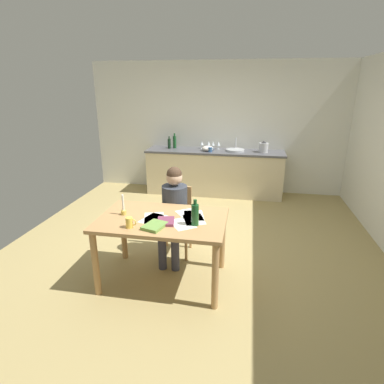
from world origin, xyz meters
The scene contains 27 objects.
ground_plane centered at (0.00, 0.00, -0.02)m, with size 5.20×5.20×0.04m, color tan.
wall_back centered at (0.00, 2.60, 1.30)m, with size 5.20×0.12×2.60m, color silver.
kitchen_counter centered at (0.00, 2.24, 0.45)m, with size 2.73×0.64×0.90m.
dining_table centered at (-0.21, -0.91, 0.67)m, with size 1.38×0.89×0.77m.
chair_at_table centered at (-0.22, -0.22, 0.50)m, with size 0.41×0.41×0.88m.
person_seated centered at (-0.22, -0.37, 0.68)m, with size 0.33×0.59×1.19m.
coffee_mug centered at (-0.47, -1.20, 0.83)m, with size 0.11×0.07×0.11m.
candlestick centered at (-0.66, -0.89, 0.84)m, with size 0.06×0.06×0.23m.
book_magazine centered at (-0.23, -1.14, 0.79)m, with size 0.19×0.25×0.03m, color #6B9744.
book_cookery centered at (-0.14, -1.02, 0.79)m, with size 0.17×0.22×0.03m, color #793651.
paper_letter centered at (0.13, -0.88, 0.78)m, with size 0.21×0.30×0.00m, color white.
paper_bill centered at (-0.30, -0.91, 0.78)m, with size 0.21×0.30×0.00m, color white.
paper_envelope centered at (-0.30, -0.95, 0.78)m, with size 0.21×0.30×0.00m, color white.
paper_receipt centered at (0.03, -1.01, 0.78)m, with size 0.21×0.30×0.00m, color white.
paper_notice centered at (0.05, -0.75, 0.78)m, with size 0.21×0.30×0.00m, color white.
paper_flyer centered at (0.11, -0.78, 0.78)m, with size 0.21×0.30×0.00m, color white.
wine_bottle_on_table centered at (0.17, -1.01, 0.89)m, with size 0.08×0.08×0.28m.
sink_unit centered at (0.40, 2.24, 0.92)m, with size 0.36×0.36×0.24m.
bottle_oil centered at (-0.94, 2.28, 1.00)m, with size 0.06×0.06×0.25m.
bottle_vinegar centered at (-0.84, 2.34, 1.03)m, with size 0.07×0.07×0.30m.
mixing_bowl centered at (-0.13, 2.17, 0.95)m, with size 0.22×0.22×0.10m, color white.
stovetop_kettle centered at (0.94, 2.24, 1.00)m, with size 0.18×0.18×0.22m.
wine_glass_near_sink centered at (0.05, 2.39, 1.01)m, with size 0.07×0.07×0.15m.
wine_glass_by_kettle centered at (-0.06, 2.39, 1.01)m, with size 0.07×0.07×0.15m.
wine_glass_back_left centered at (-0.15, 2.39, 1.01)m, with size 0.07×0.07×0.15m.
wine_glass_back_right centered at (-0.29, 2.39, 1.01)m, with size 0.07×0.07×0.15m.
teacup_on_counter centered at (-0.07, 2.09, 0.94)m, with size 0.11×0.08×0.09m.
Camera 1 is at (0.67, -3.93, 2.15)m, focal length 29.44 mm.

